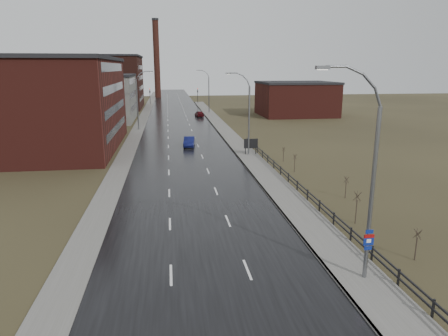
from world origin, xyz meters
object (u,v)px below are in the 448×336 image
object	(u,v)px
car_far	(199,114)
car_near	(189,142)
billboard	(251,144)
streetlight_main	(368,180)

from	to	relation	value
car_far	car_near	bearing A→B (deg)	77.43
billboard	car_near	bearing A→B (deg)	136.98
streetlight_main	car_near	distance (m)	42.60
billboard	streetlight_main	bearing A→B (deg)	-91.06
billboard	car_far	xyz separation A→B (m)	(-3.60, 45.64, -0.88)
streetlight_main	car_far	size ratio (longest dim) A/B	2.76
car_near	car_far	world-z (taller)	car_near
billboard	car_far	bearing A→B (deg)	94.51
streetlight_main	car_near	size ratio (longest dim) A/B	2.65
billboard	car_near	xyz separation A→B (m)	(-8.16, 7.61, -0.87)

